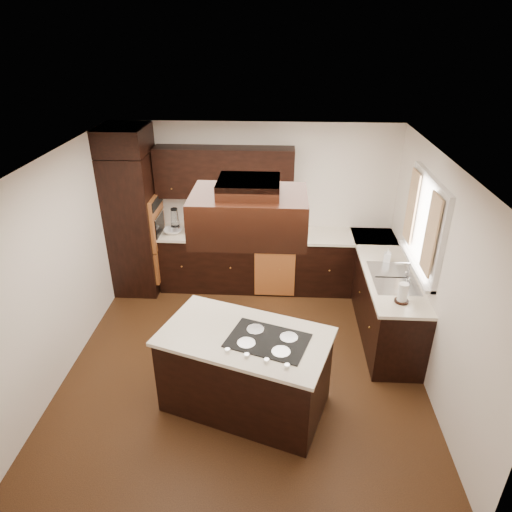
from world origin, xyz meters
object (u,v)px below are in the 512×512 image
(island, at_px, (245,372))
(range_hood, at_px, (249,215))
(spice_rack, at_px, (195,225))
(oven_column, at_px, (134,224))

(island, xyz_separation_m, range_hood, (0.04, 0.16, 1.72))
(spice_rack, bearing_deg, range_hood, -80.67)
(range_hood, bearing_deg, island, -104.71)
(oven_column, bearing_deg, spice_rack, 3.07)
(range_hood, height_order, spice_rack, range_hood)
(oven_column, bearing_deg, island, -52.80)
(range_hood, relative_size, spice_rack, 3.25)
(island, relative_size, range_hood, 1.57)
(range_hood, xyz_separation_m, spice_rack, (-0.97, 2.30, -1.11))
(oven_column, height_order, spice_rack, oven_column)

